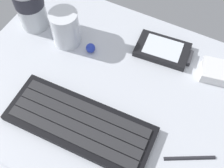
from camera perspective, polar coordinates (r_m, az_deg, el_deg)
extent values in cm
cube|color=silver|center=(58.72, 0.00, -2.05)|extent=(64.00, 48.00, 2.00)
cube|color=black|center=(54.14, -6.74, -8.19)|extent=(29.42, 12.17, 1.40)
cube|color=#28282B|center=(54.50, -5.18, -4.97)|extent=(26.74, 3.08, 0.30)
cube|color=#28282B|center=(53.73, -6.27, -6.86)|extent=(26.74, 3.08, 0.30)
cube|color=#28282B|center=(53.04, -7.41, -8.80)|extent=(26.74, 3.08, 0.30)
cube|color=#28282B|center=(52.43, -8.58, -10.79)|extent=(26.74, 3.08, 0.30)
cube|color=black|center=(64.38, 10.44, 7.02)|extent=(12.64, 8.65, 1.40)
cube|color=silver|center=(63.80, 10.55, 7.44)|extent=(8.90, 6.66, 0.10)
cube|color=#333338|center=(64.28, 15.88, 5.19)|extent=(1.14, 3.86, 1.12)
cylinder|color=silver|center=(63.71, -9.66, 11.39)|extent=(6.40, 6.40, 8.50)
cylinder|color=red|center=(64.43, -9.53, 10.79)|extent=(5.50, 5.50, 6.12)
cylinder|color=silver|center=(67.05, -17.00, 16.24)|extent=(6.60, 6.60, 15.00)
cube|color=white|center=(63.30, 21.16, 2.33)|extent=(7.98, 6.89, 2.40)
sphere|color=#2338B2|center=(63.32, -4.48, 7.47)|extent=(2.20, 2.20, 2.20)
cylinder|color=#26262B|center=(53.78, 15.87, -14.50)|extent=(8.67, 5.18, 0.70)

